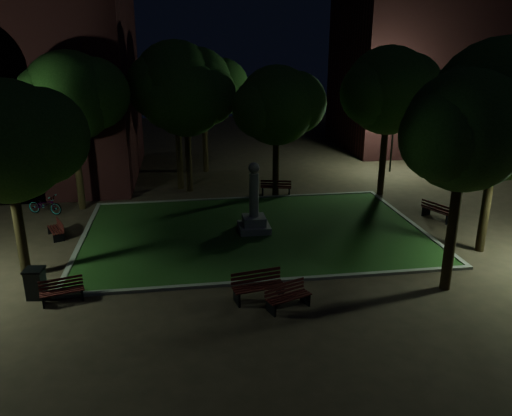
% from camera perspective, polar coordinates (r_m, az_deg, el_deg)
% --- Properties ---
extents(ground, '(80.00, 80.00, 0.00)m').
position_cam_1_polar(ground, '(21.05, 0.57, -4.72)').
color(ground, '#403123').
extents(lawn, '(15.00, 10.00, 0.08)m').
position_cam_1_polar(lawn, '(22.86, -0.23, -2.69)').
color(lawn, '#234819').
rests_on(lawn, ground).
extents(lawn_kerb, '(15.40, 10.40, 0.12)m').
position_cam_1_polar(lawn_kerb, '(22.86, -0.23, -2.64)').
color(lawn_kerb, slate).
rests_on(lawn_kerb, ground).
extents(monument, '(1.40, 1.40, 3.20)m').
position_cam_1_polar(monument, '(22.55, -0.23, -0.52)').
color(monument, gray).
rests_on(monument, lawn).
extents(building_far, '(16.00, 10.00, 12.00)m').
position_cam_1_polar(building_far, '(44.50, 20.38, 14.35)').
color(building_far, '#461A1B').
rests_on(building_far, ground).
extents(tree_west, '(5.26, 4.29, 7.20)m').
position_cam_1_polar(tree_west, '(19.16, -26.44, 6.82)').
color(tree_west, black).
rests_on(tree_west, ground).
extents(tree_north_wl, '(5.36, 4.38, 7.59)m').
position_cam_1_polar(tree_north_wl, '(28.49, -7.80, 12.44)').
color(tree_north_wl, black).
rests_on(tree_north_wl, ground).
extents(tree_north_er, '(5.23, 4.27, 7.20)m').
position_cam_1_polar(tree_north_er, '(27.33, 2.58, 11.62)').
color(tree_north_er, black).
rests_on(tree_north_er, ground).
extents(tree_ne, '(5.81, 4.74, 8.19)m').
position_cam_1_polar(tree_ne, '(28.49, 15.10, 12.83)').
color(tree_ne, black).
rests_on(tree_ne, ground).
extents(tree_east, '(6.67, 5.45, 8.55)m').
position_cam_1_polar(tree_east, '(21.57, 26.46, 10.02)').
color(tree_east, black).
rests_on(tree_east, ground).
extents(tree_se, '(4.82, 3.94, 7.55)m').
position_cam_1_polar(tree_se, '(17.43, 23.06, 8.08)').
color(tree_se, black).
rests_on(tree_se, ground).
extents(tree_nw, '(5.44, 4.44, 7.99)m').
position_cam_1_polar(tree_nw, '(26.50, -20.29, 11.85)').
color(tree_nw, black).
rests_on(tree_nw, ground).
extents(tree_far_north, '(5.63, 4.59, 7.75)m').
position_cam_1_polar(tree_far_north, '(33.08, -5.84, 13.39)').
color(tree_far_north, black).
rests_on(tree_far_north, ground).
extents(tree_extra, '(5.87, 4.79, 8.47)m').
position_cam_1_polar(tree_extra, '(29.02, -8.92, 13.82)').
color(tree_extra, black).
rests_on(tree_extra, ground).
extents(lamppost_nw, '(1.18, 0.28, 4.21)m').
position_cam_1_polar(lamppost_nw, '(30.10, -22.57, 6.85)').
color(lamppost_nw, black).
rests_on(lamppost_nw, ground).
extents(lamppost_ne, '(1.18, 0.28, 4.49)m').
position_cam_1_polar(lamppost_ne, '(34.32, 15.45, 9.13)').
color(lamppost_ne, black).
rests_on(lamppost_ne, ground).
extents(bench_near_left, '(1.85, 0.94, 0.97)m').
position_cam_1_polar(bench_near_left, '(16.97, 0.24, -8.99)').
color(bench_near_left, black).
rests_on(bench_near_left, ground).
extents(bench_near_right, '(1.60, 1.05, 0.83)m').
position_cam_1_polar(bench_near_right, '(16.51, 3.63, -10.10)').
color(bench_near_right, black).
rests_on(bench_near_right, ground).
extents(bench_west_near, '(1.48, 0.85, 0.77)m').
position_cam_1_polar(bench_west_near, '(18.08, -21.29, -8.86)').
color(bench_west_near, black).
rests_on(bench_west_near, ground).
extents(bench_left_side, '(0.99, 1.45, 0.75)m').
position_cam_1_polar(bench_left_side, '(23.87, -21.81, -2.34)').
color(bench_left_side, black).
rests_on(bench_left_side, ground).
extents(bench_right_side, '(1.15, 1.74, 0.90)m').
position_cam_1_polar(bench_right_side, '(25.91, 20.01, -0.37)').
color(bench_right_side, black).
rests_on(bench_right_side, ground).
extents(bench_far_side, '(1.81, 1.02, 0.94)m').
position_cam_1_polar(bench_far_side, '(28.31, 2.31, 2.33)').
color(bench_far_side, black).
rests_on(bench_far_side, ground).
extents(trash_bin, '(0.68, 0.68, 1.06)m').
position_cam_1_polar(trash_bin, '(18.58, -23.88, -7.85)').
color(trash_bin, black).
rests_on(trash_bin, ground).
extents(bicycle, '(1.99, 1.32, 0.99)m').
position_cam_1_polar(bicycle, '(27.33, -22.99, 0.36)').
color(bicycle, black).
rests_on(bicycle, ground).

